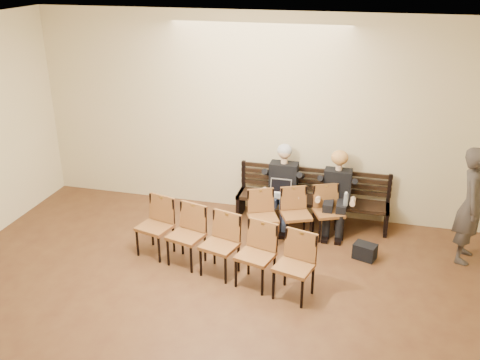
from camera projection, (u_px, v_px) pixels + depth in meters
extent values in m
cube|color=beige|center=(258.00, 116.00, 9.20)|extent=(8.00, 0.02, 3.50)
cube|color=white|center=(116.00, 70.00, 4.06)|extent=(8.00, 10.00, 0.02)
cube|color=black|center=(311.00, 211.00, 9.24)|extent=(2.60, 0.90, 0.45)
cube|color=#B4B4B8|center=(279.00, 197.00, 8.91)|extent=(0.40, 0.34, 0.26)
cylinder|color=silver|center=(345.00, 206.00, 8.61)|extent=(0.09, 0.09, 0.24)
cube|color=black|center=(365.00, 251.00, 8.17)|extent=(0.39, 0.32, 0.24)
imported|color=#35302C|center=(473.00, 197.00, 7.83)|extent=(0.65, 0.84, 2.07)
cube|color=brown|center=(296.00, 215.00, 8.62)|extent=(1.60, 1.07, 0.86)
cube|color=brown|center=(220.00, 246.00, 7.66)|extent=(2.84, 1.19, 0.91)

